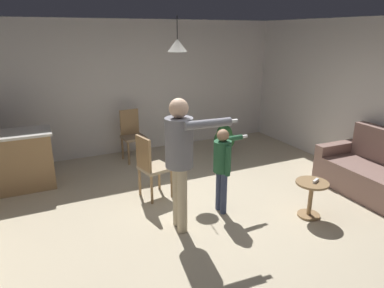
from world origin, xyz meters
TOP-DOWN VIEW (x-y plane):
  - ground at (0.00, 0.00)m, footprint 7.68×7.68m
  - wall_back at (0.00, 3.20)m, footprint 6.40×0.10m
  - wall_right at (3.20, 0.00)m, footprint 0.10×6.40m
  - couch_floral at (2.68, -0.58)m, footprint 0.90×1.82m
  - kitchen_counter at (-2.45, 2.11)m, footprint 1.26×0.66m
  - side_table_by_couch at (1.25, -0.62)m, footprint 0.44×0.44m
  - person_adult at (-0.48, -0.13)m, footprint 0.83×0.54m
  - person_child at (0.22, 0.03)m, footprint 0.62×0.37m
  - dining_chair_by_counter at (-0.54, 0.86)m, footprint 0.50×0.50m
  - dining_chair_near_wall at (-0.33, 2.63)m, footprint 0.45×0.45m
  - potted_plant_corner at (1.43, 2.01)m, footprint 0.43×0.43m
  - spare_remote_on_table at (1.29, -0.64)m, footprint 0.13×0.09m
  - ceiling_light_pendant at (0.18, 1.47)m, footprint 0.32×0.32m

SIDE VIEW (x-z plane):
  - ground at x=0.00m, z-range 0.00..0.00m
  - side_table_by_couch at x=1.25m, z-range 0.07..0.59m
  - couch_floral at x=2.68m, z-range -0.17..0.83m
  - potted_plant_corner at x=1.43m, z-range 0.03..0.69m
  - kitchen_counter at x=-2.45m, z-range 0.00..0.95m
  - spare_remote_on_table at x=1.29m, z-range 0.52..0.56m
  - dining_chair_by_counter at x=-0.54m, z-range 0.05..1.05m
  - dining_chair_near_wall at x=-0.33m, z-range 0.05..1.05m
  - person_child at x=0.22m, z-range 0.15..1.37m
  - person_adult at x=-0.48m, z-range 0.21..1.93m
  - wall_back at x=0.00m, z-range 0.00..2.70m
  - wall_right at x=3.20m, z-range 0.00..2.70m
  - ceiling_light_pendant at x=0.18m, z-range 1.98..2.53m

